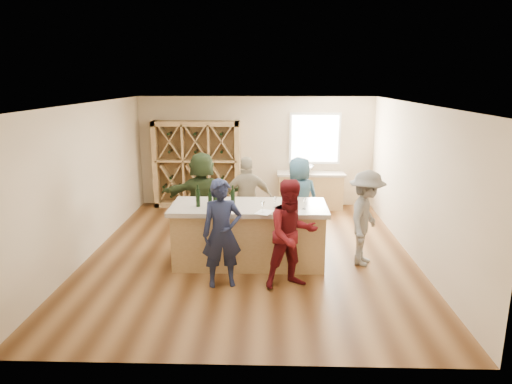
{
  "coord_description": "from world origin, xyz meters",
  "views": [
    {
      "loc": [
        0.35,
        -8.14,
        3.23
      ],
      "look_at": [
        0.1,
        0.2,
        1.15
      ],
      "focal_mm": 32.0,
      "sensor_mm": 36.0,
      "label": 1
    }
  ],
  "objects_px": {
    "person_server": "(366,218)",
    "person_far_mid": "(247,200)",
    "sink": "(303,169)",
    "tasting_counter_base": "(249,236)",
    "wine_bottle_e": "(233,198)",
    "wine_bottle_a": "(198,198)",
    "wine_bottle_c": "(215,197)",
    "wine_bottle_b": "(210,201)",
    "person_near_right": "(292,234)",
    "person_far_right": "(299,199)",
    "wine_bottle_d": "(222,200)",
    "person_near_left": "(222,233)",
    "wine_rack": "(197,164)",
    "person_far_left": "(202,196)"
  },
  "relations": [
    {
      "from": "tasting_counter_base",
      "to": "wine_bottle_b",
      "type": "bearing_deg",
      "value": -156.28
    },
    {
      "from": "person_near_left",
      "to": "person_server",
      "type": "xyz_separation_m",
      "value": [
        2.43,
        0.93,
        -0.02
      ]
    },
    {
      "from": "wine_bottle_b",
      "to": "person_near_left",
      "type": "height_order",
      "value": "person_near_left"
    },
    {
      "from": "wine_bottle_e",
      "to": "person_far_mid",
      "type": "relative_size",
      "value": 0.17
    },
    {
      "from": "wine_bottle_a",
      "to": "person_far_mid",
      "type": "distance_m",
      "value": 1.54
    },
    {
      "from": "person_server",
      "to": "wine_bottle_e",
      "type": "bearing_deg",
      "value": 117.3
    },
    {
      "from": "wine_rack",
      "to": "tasting_counter_base",
      "type": "relative_size",
      "value": 0.85
    },
    {
      "from": "wine_bottle_e",
      "to": "wine_bottle_c",
      "type": "bearing_deg",
      "value": 166.95
    },
    {
      "from": "wine_bottle_a",
      "to": "sink",
      "type": "bearing_deg",
      "value": 61.23
    },
    {
      "from": "wine_rack",
      "to": "wine_bottle_d",
      "type": "height_order",
      "value": "wine_rack"
    },
    {
      "from": "sink",
      "to": "wine_bottle_b",
      "type": "bearing_deg",
      "value": -115.06
    },
    {
      "from": "sink",
      "to": "wine_bottle_b",
      "type": "relative_size",
      "value": 1.91
    },
    {
      "from": "wine_bottle_c",
      "to": "person_far_left",
      "type": "relative_size",
      "value": 0.17
    },
    {
      "from": "wine_bottle_c",
      "to": "wine_bottle_a",
      "type": "bearing_deg",
      "value": -168.82
    },
    {
      "from": "wine_bottle_b",
      "to": "person_far_left",
      "type": "distance_m",
      "value": 1.62
    },
    {
      "from": "person_near_right",
      "to": "person_far_mid",
      "type": "xyz_separation_m",
      "value": [
        -0.79,
        2.08,
        -0.0
      ]
    },
    {
      "from": "person_server",
      "to": "person_far_mid",
      "type": "relative_size",
      "value": 0.98
    },
    {
      "from": "person_near_right",
      "to": "person_server",
      "type": "distance_m",
      "value": 1.64
    },
    {
      "from": "wine_rack",
      "to": "wine_bottle_b",
      "type": "xyz_separation_m",
      "value": [
        0.85,
        -4.02,
        0.12
      ]
    },
    {
      "from": "wine_bottle_a",
      "to": "person_far_right",
      "type": "xyz_separation_m",
      "value": [
        1.83,
        1.45,
        -0.38
      ]
    },
    {
      "from": "wine_bottle_c",
      "to": "person_far_mid",
      "type": "height_order",
      "value": "person_far_mid"
    },
    {
      "from": "tasting_counter_base",
      "to": "person_near_left",
      "type": "relative_size",
      "value": 1.5
    },
    {
      "from": "person_near_left",
      "to": "person_server",
      "type": "distance_m",
      "value": 2.61
    },
    {
      "from": "wine_bottle_a",
      "to": "wine_bottle_c",
      "type": "height_order",
      "value": "wine_bottle_c"
    },
    {
      "from": "wine_bottle_a",
      "to": "person_server",
      "type": "relative_size",
      "value": 0.18
    },
    {
      "from": "wine_bottle_a",
      "to": "person_server",
      "type": "xyz_separation_m",
      "value": [
        2.93,
        0.14,
        -0.38
      ]
    },
    {
      "from": "wine_rack",
      "to": "person_far_left",
      "type": "relative_size",
      "value": 1.21
    },
    {
      "from": "wine_bottle_b",
      "to": "person_server",
      "type": "height_order",
      "value": "person_server"
    },
    {
      "from": "wine_bottle_d",
      "to": "person_near_left",
      "type": "distance_m",
      "value": 0.79
    },
    {
      "from": "wine_bottle_d",
      "to": "person_near_left",
      "type": "bearing_deg",
      "value": -84.78
    },
    {
      "from": "person_server",
      "to": "person_far_mid",
      "type": "distance_m",
      "value": 2.41
    },
    {
      "from": "wine_bottle_a",
      "to": "wine_bottle_d",
      "type": "distance_m",
      "value": 0.44
    },
    {
      "from": "person_near_right",
      "to": "tasting_counter_base",
      "type": "bearing_deg",
      "value": 106.93
    },
    {
      "from": "wine_bottle_e",
      "to": "person_near_right",
      "type": "bearing_deg",
      "value": -39.02
    },
    {
      "from": "wine_bottle_c",
      "to": "tasting_counter_base",
      "type": "bearing_deg",
      "value": 5.98
    },
    {
      "from": "wine_rack",
      "to": "wine_bottle_c",
      "type": "distance_m",
      "value": 3.91
    },
    {
      "from": "person_far_right",
      "to": "tasting_counter_base",
      "type": "bearing_deg",
      "value": 38.12
    },
    {
      "from": "wine_bottle_a",
      "to": "person_near_right",
      "type": "relative_size",
      "value": 0.18
    },
    {
      "from": "wine_bottle_b",
      "to": "person_far_right",
      "type": "xyz_separation_m",
      "value": [
        1.6,
        1.61,
        -0.37
      ]
    },
    {
      "from": "wine_bottle_b",
      "to": "wine_bottle_e",
      "type": "bearing_deg",
      "value": 21.68
    },
    {
      "from": "tasting_counter_base",
      "to": "person_far_right",
      "type": "height_order",
      "value": "person_far_right"
    },
    {
      "from": "tasting_counter_base",
      "to": "wine_bottle_e",
      "type": "bearing_deg",
      "value": -153.55
    },
    {
      "from": "wine_rack",
      "to": "person_far_mid",
      "type": "bearing_deg",
      "value": -61.32
    },
    {
      "from": "tasting_counter_base",
      "to": "wine_bottle_a",
      "type": "height_order",
      "value": "wine_bottle_a"
    },
    {
      "from": "wine_rack",
      "to": "person_near_left",
      "type": "xyz_separation_m",
      "value": [
        1.11,
        -4.65,
        -0.23
      ]
    },
    {
      "from": "tasting_counter_base",
      "to": "wine_bottle_c",
      "type": "bearing_deg",
      "value": -174.02
    },
    {
      "from": "tasting_counter_base",
      "to": "person_far_mid",
      "type": "xyz_separation_m",
      "value": [
        -0.08,
        1.15,
        0.37
      ]
    },
    {
      "from": "wine_bottle_a",
      "to": "wine_bottle_b",
      "type": "relative_size",
      "value": 1.08
    },
    {
      "from": "wine_bottle_c",
      "to": "wine_bottle_d",
      "type": "xyz_separation_m",
      "value": [
        0.14,
        -0.15,
        -0.02
      ]
    },
    {
      "from": "person_far_mid",
      "to": "sink",
      "type": "bearing_deg",
      "value": -124.3
    }
  ]
}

